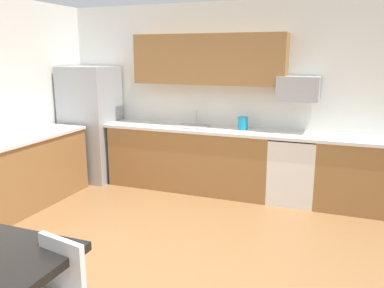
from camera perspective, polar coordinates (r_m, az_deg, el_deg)
The scene contains 14 objects.
ground_plane at distance 3.88m, azimuth -5.54°, elevation -17.74°, with size 12.00×12.00×0.00m, color olive.
wall_back at distance 5.86m, azimuth 5.80°, elevation 6.70°, with size 5.80×0.10×2.70m, color silver.
cabinet_run_back at distance 5.87m, azimuth -0.42°, elevation -2.18°, with size 2.41×0.60×0.90m, color olive.
cabinet_run_back_right at distance 5.50m, azimuth 23.36°, elevation -4.29°, with size 1.14×0.60×0.90m, color olive.
cabinet_run_left at distance 5.58m, azimuth -23.49°, elevation -4.06°, with size 0.60×2.00×0.90m, color olive.
countertop_back at distance 5.59m, azimuth 4.76°, elevation 1.97°, with size 4.80×0.64×0.04m, color silver.
countertop_left at distance 5.47m, azimuth -23.93°, elevation 0.66°, with size 0.64×2.00×0.04m, color silver.
upper_cabinets_back at distance 5.71m, azimuth 2.36°, elevation 12.12°, with size 2.20×0.34×0.70m, color olive.
refrigerator at distance 6.47m, azimuth -14.35°, elevation 2.86°, with size 0.76×0.70×1.79m, color #9EA0A5.
oven_range at distance 5.52m, azimuth 14.35°, elevation -3.51°, with size 0.60×0.60×0.91m.
microwave at distance 5.42m, azimuth 15.11°, elevation 7.74°, with size 0.54×0.36×0.32m, color #9EA0A5.
sink_basin at distance 5.76m, azimuth -0.03°, elevation 1.92°, with size 0.48×0.40×0.14m, color #A5A8AD.
sink_faucet at distance 5.89m, azimuth 0.59°, elevation 3.75°, with size 0.02×0.02×0.24m, color #B2B5BA.
kettle at distance 5.56m, azimuth 7.37°, elevation 2.89°, with size 0.14×0.14×0.20m, color #198CBF.
Camera 1 is at (1.52, -2.98, 1.97)m, focal length 36.92 mm.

